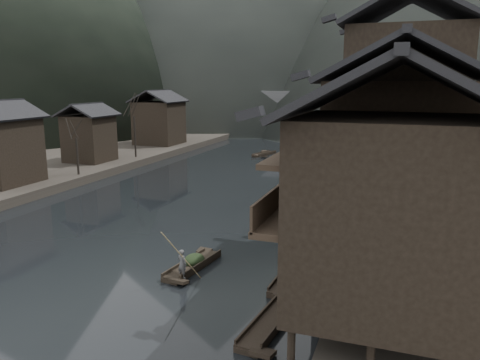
% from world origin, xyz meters
% --- Properties ---
extents(water, '(300.00, 300.00, 0.00)m').
position_xyz_m(water, '(0.00, 0.00, 0.00)').
color(water, black).
rests_on(water, ground).
extents(left_bank, '(40.00, 200.00, 1.20)m').
position_xyz_m(left_bank, '(-35.00, 40.00, 0.60)').
color(left_bank, '#2D2823').
rests_on(left_bank, ground).
extents(stilt_houses, '(9.00, 67.60, 16.77)m').
position_xyz_m(stilt_houses, '(17.28, 19.48, 8.95)').
color(stilt_houses, black).
rests_on(stilt_houses, ground).
extents(left_houses, '(8.10, 53.20, 8.73)m').
position_xyz_m(left_houses, '(-20.50, 20.12, 5.66)').
color(left_houses, black).
rests_on(left_houses, left_bank).
extents(bare_trees, '(3.95, 44.05, 7.91)m').
position_xyz_m(bare_trees, '(-17.00, 7.89, 6.77)').
color(bare_trees, black).
rests_on(bare_trees, left_bank).
extents(moored_sampans, '(2.90, 73.80, 0.47)m').
position_xyz_m(moored_sampans, '(12.04, 27.34, 0.20)').
color(moored_sampans, black).
rests_on(moored_sampans, water).
extents(midriver_boats, '(9.38, 15.04, 0.45)m').
position_xyz_m(midriver_boats, '(1.05, 37.34, 0.20)').
color(midriver_boats, black).
rests_on(midriver_boats, water).
extents(stone_bridge, '(40.00, 6.00, 9.00)m').
position_xyz_m(stone_bridge, '(-0.00, 72.00, 5.11)').
color(stone_bridge, '#4C4C4F').
rests_on(stone_bridge, ground).
extents(hero_sampan, '(1.75, 5.49, 0.44)m').
position_xyz_m(hero_sampan, '(6.02, -1.42, 0.20)').
color(hero_sampan, black).
rests_on(hero_sampan, water).
extents(cargo_heap, '(1.19, 1.56, 0.72)m').
position_xyz_m(cargo_heap, '(5.98, -1.17, 0.80)').
color(cargo_heap, black).
rests_on(cargo_heap, hero_sampan).
extents(boatman, '(0.71, 0.58, 1.68)m').
position_xyz_m(boatman, '(6.25, -3.30, 1.28)').
color(boatman, '#4E4E50').
rests_on(boatman, hero_sampan).
extents(bamboo_pole, '(1.71, 2.33, 3.82)m').
position_xyz_m(bamboo_pole, '(6.45, -3.30, 4.03)').
color(bamboo_pole, '#8C7A51').
rests_on(bamboo_pole, boatman).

